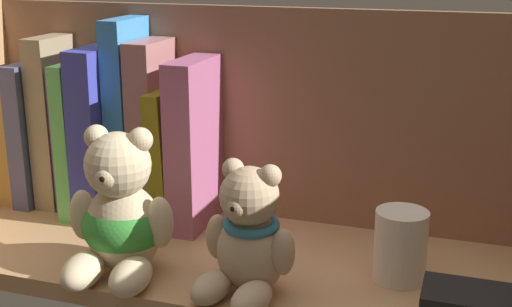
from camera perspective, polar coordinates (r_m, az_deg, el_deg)
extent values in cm
cube|color=tan|center=(77.10, -2.65, -9.07)|extent=(71.97, 24.09, 2.00)
cube|color=#8F6146|center=(83.82, 0.33, 2.63)|extent=(74.37, 1.20, 28.17)
cube|color=#B58339|center=(97.11, -19.08, 1.06)|extent=(3.35, 10.36, 15.59)
cube|color=#4A4C74|center=(94.87, -17.66, 1.83)|extent=(2.44, 11.31, 18.76)
cube|color=#9A8463|center=(92.79, -16.27, 2.70)|extent=(2.99, 9.29, 22.12)
cube|color=#682D84|center=(91.78, -14.80, 1.45)|extent=(1.89, 9.15, 18.36)
cube|color=#67CF65|center=(90.50, -13.68, 1.67)|extent=(1.95, 14.51, 19.45)
cube|color=#3A3FAC|center=(88.75, -12.09, 2.12)|extent=(3.84, 14.93, 21.41)
cube|color=#3882C6|center=(86.72, -10.25, 3.05)|extent=(2.69, 10.43, 24.77)
cube|color=#A26868|center=(85.56, -8.31, 2.09)|extent=(3.41, 10.50, 22.29)
cube|color=olive|center=(85.05, -6.47, 0.15)|extent=(2.67, 14.29, 16.85)
cube|color=#A8577E|center=(83.33, -4.61, 1.18)|extent=(3.51, 14.49, 20.50)
ellipsoid|color=beige|center=(72.52, -11.06, -6.12)|extent=(8.11, 7.44, 9.54)
sphere|color=beige|center=(69.70, -11.54, -0.95)|extent=(6.79, 6.79, 6.79)
sphere|color=beige|center=(70.39, -13.26, 1.36)|extent=(2.54, 2.54, 2.54)
sphere|color=beige|center=(68.41, -9.70, 1.13)|extent=(2.54, 2.54, 2.54)
sphere|color=beige|center=(67.77, -12.37, -1.88)|extent=(2.54, 2.54, 2.54)
sphere|color=black|center=(67.00, -12.70, -2.06)|extent=(0.89, 0.89, 0.89)
ellipsoid|color=beige|center=(71.22, -14.39, -9.52)|extent=(4.34, 6.66, 3.39)
ellipsoid|color=beige|center=(69.06, -10.47, -10.12)|extent=(4.34, 6.66, 3.39)
ellipsoid|color=beige|center=(73.50, -14.33, -5.02)|extent=(2.98, 2.98, 5.51)
ellipsoid|color=beige|center=(70.05, -8.06, -5.75)|extent=(2.98, 2.98, 5.51)
ellipsoid|color=green|center=(72.43, -11.07, -5.95)|extent=(8.78, 8.11, 6.68)
ellipsoid|color=tan|center=(67.31, -0.38, -8.30)|extent=(6.95, 6.37, 8.17)
sphere|color=tan|center=(64.65, -0.57, -3.60)|extent=(5.81, 5.81, 5.81)
sphere|color=tan|center=(65.22, -1.94, -1.32)|extent=(2.18, 2.18, 2.18)
sphere|color=tan|center=(63.29, 1.20, -1.89)|extent=(2.18, 2.18, 2.18)
sphere|color=tan|center=(63.12, -1.51, -4.47)|extent=(2.18, 2.18, 2.18)
sphere|color=black|center=(62.49, -1.87, -4.64)|extent=(0.76, 0.76, 0.76)
ellipsoid|color=tan|center=(66.60, -3.78, -11.16)|extent=(4.26, 5.98, 2.91)
ellipsoid|color=tan|center=(64.52, -0.36, -12.11)|extent=(4.26, 5.98, 2.91)
ellipsoid|color=tan|center=(68.32, -3.25, -6.99)|extent=(2.77, 2.77, 4.72)
ellipsoid|color=tan|center=(64.96, 2.28, -8.29)|extent=(2.77, 2.77, 4.72)
torus|color=teal|center=(66.11, -0.38, -5.99)|extent=(5.58, 5.58, 1.05)
cylinder|color=silver|center=(70.84, 12.03, -7.66)|extent=(5.38, 5.38, 7.49)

